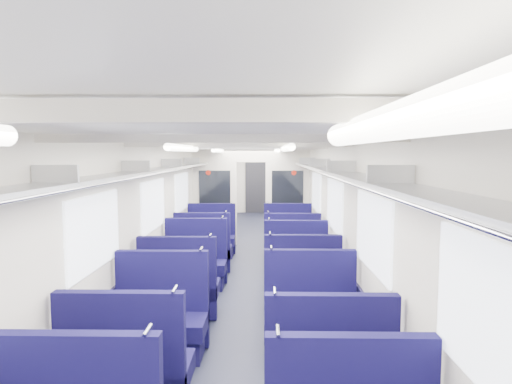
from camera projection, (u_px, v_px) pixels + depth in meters
floor at (246, 284)px, 7.31m from camera, size 2.80×18.00×0.01m
ceiling at (245, 145)px, 7.10m from camera, size 2.80×18.00×0.01m
wall_left at (162, 215)px, 7.23m from camera, size 0.02×18.00×2.35m
dado_left at (164, 264)px, 7.30m from camera, size 0.03×17.90×0.70m
wall_right at (330, 216)px, 7.18m from camera, size 0.02×18.00×2.35m
dado_right at (328, 264)px, 7.25m from camera, size 0.03×17.90×0.70m
wall_far at (256, 181)px, 16.17m from camera, size 2.80×0.02×2.35m
luggage_rack_left at (172, 168)px, 7.16m from camera, size 0.36×17.40×0.18m
luggage_rack_right at (319, 168)px, 7.11m from camera, size 0.36×17.40×0.18m
windows at (244, 204)px, 6.73m from camera, size 2.78×15.60×0.75m
ceiling_fittings at (245, 148)px, 6.85m from camera, size 2.70×16.06×0.11m
end_door at (256, 186)px, 16.12m from camera, size 0.75×0.06×2.00m
bulkhead at (251, 194)px, 10.44m from camera, size 2.80×0.10×2.35m
seat_8 at (127, 376)px, 3.60m from camera, size 1.04×0.57×1.16m
seat_9 at (328, 380)px, 3.54m from camera, size 1.04×0.57×1.16m
seat_10 at (160, 322)px, 4.75m from camera, size 1.04×0.57×1.16m
seat_11 at (311, 321)px, 4.80m from camera, size 1.04×0.57×1.16m
seat_12 at (180, 291)px, 5.85m from camera, size 1.04×0.57×1.16m
seat_13 at (302, 288)px, 5.97m from camera, size 1.04×0.57×1.16m
seat_14 at (195, 265)px, 7.17m from camera, size 1.04×0.57×1.16m
seat_15 at (296, 269)px, 6.94m from camera, size 1.04×0.57×1.16m
seat_16 at (203, 252)px, 8.13m from camera, size 1.04×0.57×1.16m
seat_17 at (292, 253)px, 8.07m from camera, size 1.04×0.57×1.16m
seat_18 at (211, 240)px, 9.32m from camera, size 1.04×0.57×1.16m
seat_19 at (288, 239)px, 9.35m from camera, size 1.04×0.57×1.16m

